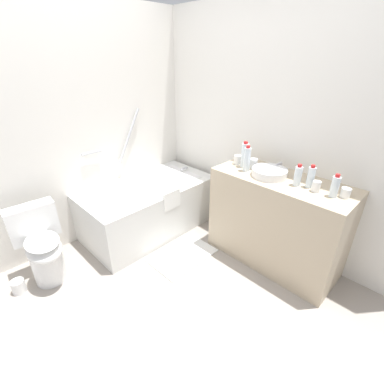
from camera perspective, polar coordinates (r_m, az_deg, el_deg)
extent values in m
plane|color=#9E9389|center=(2.49, -7.49, -22.02)|extent=(3.88, 3.88, 0.00)
cube|color=silver|center=(2.96, -25.83, 10.75)|extent=(3.28, 0.10, 2.34)
cube|color=silver|center=(2.85, 15.67, 11.91)|extent=(0.10, 3.04, 2.34)
cube|color=silver|center=(3.20, -9.01, -3.13)|extent=(1.47, 0.77, 0.56)
cube|color=white|center=(3.08, -9.33, 0.74)|extent=(1.21, 0.56, 0.09)
cylinder|color=silver|center=(3.38, -1.59, 5.01)|extent=(0.09, 0.03, 0.03)
cylinder|color=silver|center=(3.21, -13.10, 11.36)|extent=(0.34, 0.03, 0.58)
cylinder|color=silver|center=(3.03, -20.23, 7.78)|extent=(0.22, 0.03, 0.03)
cube|color=white|center=(2.84, -4.31, -1.64)|extent=(0.22, 0.03, 0.20)
cylinder|color=white|center=(2.84, -27.97, -13.03)|extent=(0.27, 0.27, 0.37)
ellipsoid|color=white|center=(2.70, -28.55, -10.52)|extent=(0.31, 0.41, 0.15)
ellipsoid|color=white|center=(2.65, -28.97, -9.01)|extent=(0.30, 0.39, 0.02)
cube|color=white|center=(2.80, -30.42, -5.46)|extent=(0.41, 0.17, 0.33)
cylinder|color=#ACACB1|center=(2.73, -31.25, -2.39)|extent=(0.03, 0.03, 0.01)
cube|color=tan|center=(2.72, 17.14, -5.89)|extent=(0.53, 1.22, 0.89)
cylinder|color=white|center=(2.52, 15.91, 3.96)|extent=(0.31, 0.31, 0.07)
cylinder|color=#BCBCC1|center=(2.68, 18.05, 5.13)|extent=(0.02, 0.02, 0.08)
cylinder|color=#BCBCC1|center=(2.63, 17.74, 5.69)|extent=(0.08, 0.02, 0.02)
cylinder|color=#BCBCC1|center=(2.66, 19.10, 4.35)|extent=(0.03, 0.03, 0.04)
cylinder|color=#BCBCC1|center=(2.71, 16.88, 5.09)|extent=(0.03, 0.03, 0.04)
cylinder|color=silver|center=(2.32, 27.75, 0.95)|extent=(0.06, 0.06, 0.16)
cylinder|color=red|center=(2.28, 28.25, 3.04)|extent=(0.03, 0.03, 0.02)
cylinder|color=silver|center=(2.66, 10.98, 7.54)|extent=(0.07, 0.07, 0.23)
cylinder|color=red|center=(2.62, 11.22, 10.11)|extent=(0.04, 0.04, 0.02)
cylinder|color=silver|center=(2.56, 11.44, 6.68)|extent=(0.06, 0.06, 0.22)
cylinder|color=red|center=(2.52, 11.70, 9.27)|extent=(0.03, 0.03, 0.02)
cylinder|color=silver|center=(2.39, 21.30, 3.10)|extent=(0.06, 0.06, 0.16)
cylinder|color=red|center=(2.36, 21.67, 5.15)|extent=(0.03, 0.03, 0.02)
cylinder|color=silver|center=(2.40, 23.63, 2.79)|extent=(0.06, 0.06, 0.17)
cylinder|color=red|center=(2.36, 24.06, 4.94)|extent=(0.03, 0.03, 0.02)
cylinder|color=white|center=(2.36, 24.58, 1.08)|extent=(0.06, 0.06, 0.09)
cylinder|color=white|center=(2.73, 9.49, 6.67)|extent=(0.07, 0.07, 0.09)
cylinder|color=white|center=(2.36, 29.50, -0.15)|extent=(0.07, 0.07, 0.08)
cylinder|color=white|center=(2.65, 12.77, 5.79)|extent=(0.07, 0.07, 0.10)
cube|color=white|center=(2.89, -2.10, -13.04)|extent=(0.65, 0.43, 0.01)
cylinder|color=white|center=(2.93, -32.59, -16.33)|extent=(0.11, 0.11, 0.12)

